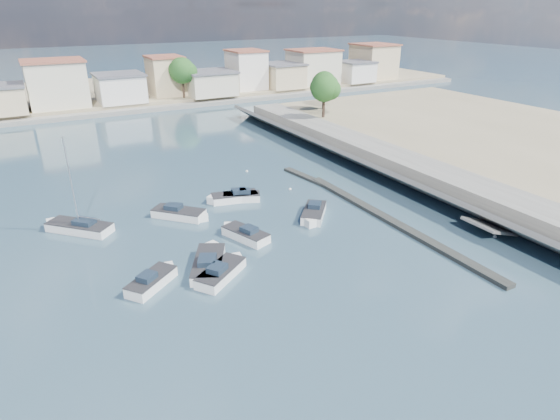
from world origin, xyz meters
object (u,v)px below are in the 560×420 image
object	(u,v)px
motorboat_c	(232,198)
motorboat_g	(181,214)
motorboat_f	(240,197)
motorboat_a	(244,234)
motorboat_b	(154,280)
motorboat_h	(223,272)
sailboat	(77,227)
motorboat_e	(209,262)
motorboat_d	(314,214)

from	to	relation	value
motorboat_c	motorboat_g	world-z (taller)	same
motorboat_f	motorboat_a	bearing A→B (deg)	-111.89
motorboat_b	motorboat_h	distance (m)	5.07
sailboat	motorboat_e	bearing A→B (deg)	-55.01
motorboat_c	motorboat_f	distance (m)	0.76
motorboat_c	motorboat_d	size ratio (longest dim) A/B	1.15
motorboat_b	motorboat_c	distance (m)	16.52
motorboat_b	motorboat_e	world-z (taller)	same
motorboat_d	motorboat_h	xyz separation A→B (m)	(-11.73, -5.61, 0.00)
motorboat_d	motorboat_g	size ratio (longest dim) A/B	0.95
motorboat_a	sailboat	distance (m)	15.28
motorboat_e	motorboat_h	size ratio (longest dim) A/B	1.23
motorboat_d	motorboat_f	distance (m)	8.60
motorboat_f	motorboat_h	world-z (taller)	same
motorboat_a	motorboat_h	xyz separation A→B (m)	(-4.05, -4.97, -0.00)
motorboat_c	sailboat	world-z (taller)	sailboat
motorboat_b	motorboat_f	xyz separation A→B (m)	(12.16, 11.65, 0.00)
motorboat_h	sailboat	distance (m)	16.03
motorboat_d	sailboat	xyz separation A→B (m)	(-20.34, 7.91, 0.04)
motorboat_a	motorboat_f	size ratio (longest dim) A/B	1.18
motorboat_e	motorboat_f	xyz separation A→B (m)	(7.67, 11.16, -0.00)
motorboat_g	motorboat_h	bearing A→B (deg)	-92.81
motorboat_f	motorboat_g	distance (m)	6.79
motorboat_f	motorboat_g	xyz separation A→B (m)	(-6.68, -1.18, 0.00)
motorboat_f	motorboat_h	bearing A→B (deg)	-119.27
motorboat_d	motorboat_g	xyz separation A→B (m)	(-11.15, 6.17, 0.00)
motorboat_e	sailboat	xyz separation A→B (m)	(-8.20, 11.72, 0.03)
motorboat_a	motorboat_f	xyz separation A→B (m)	(3.21, 7.99, -0.00)
motorboat_b	motorboat_c	size ratio (longest dim) A/B	0.80
motorboat_d	motorboat_e	world-z (taller)	same
motorboat_f	motorboat_g	bearing A→B (deg)	-170.02
motorboat_b	motorboat_g	bearing A→B (deg)	62.37
motorboat_a	motorboat_f	bearing A→B (deg)	68.11
motorboat_f	motorboat_h	size ratio (longest dim) A/B	0.88
motorboat_h	sailboat	bearing A→B (deg)	122.50
motorboat_a	motorboat_e	bearing A→B (deg)	-144.56
motorboat_c	motorboat_d	bearing A→B (deg)	-55.76
motorboat_b	motorboat_d	world-z (taller)	same
motorboat_e	motorboat_c	bearing A→B (deg)	58.67
motorboat_b	motorboat_d	xyz separation A→B (m)	(16.63, 4.30, -0.00)
motorboat_b	motorboat_d	distance (m)	17.17
motorboat_a	motorboat_g	world-z (taller)	same
motorboat_c	motorboat_g	distance (m)	6.14
motorboat_a	motorboat_c	xyz separation A→B (m)	(2.49, 8.25, 0.00)
motorboat_c	motorboat_e	bearing A→B (deg)	-121.33
motorboat_g	motorboat_f	bearing A→B (deg)	9.98
motorboat_a	motorboat_g	distance (m)	7.64
motorboat_e	motorboat_a	bearing A→B (deg)	35.44
motorboat_c	motorboat_d	world-z (taller)	same
motorboat_e	motorboat_f	distance (m)	13.54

